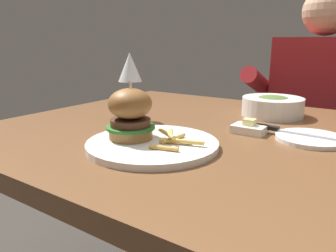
{
  "coord_description": "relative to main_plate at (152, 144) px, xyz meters",
  "views": [
    {
      "loc": [
        0.34,
        -0.74,
        0.96
      ],
      "look_at": [
        -0.05,
        -0.17,
        0.78
      ],
      "focal_mm": 35.0,
      "sensor_mm": 36.0,
      "label": 1
    }
  ],
  "objects": [
    {
      "name": "butter_dish",
      "position": [
        0.13,
        0.23,
        0.0
      ],
      "size": [
        0.08,
        0.06,
        0.04
      ],
      "color": "white",
      "rests_on": "dining_table"
    },
    {
      "name": "main_plate",
      "position": [
        0.0,
        0.0,
        0.0
      ],
      "size": [
        0.28,
        0.28,
        0.01
      ],
      "primitive_type": "cylinder",
      "color": "white",
      "rests_on": "dining_table"
    },
    {
      "name": "table_knife",
      "position": [
        0.22,
        0.25,
        0.01
      ],
      "size": [
        0.21,
        0.03,
        0.01
      ],
      "color": "silver",
      "rests_on": "bread_plate"
    },
    {
      "name": "fries_pile",
      "position": [
        0.05,
        0.01,
        0.02
      ],
      "size": [
        0.12,
        0.11,
        0.02
      ],
      "color": "gold",
      "rests_on": "main_plate"
    },
    {
      "name": "soup_bowl",
      "position": [
        0.11,
        0.46,
        0.02
      ],
      "size": [
        0.18,
        0.18,
        0.06
      ],
      "color": "white",
      "rests_on": "dining_table"
    },
    {
      "name": "diner_person",
      "position": [
        0.16,
        0.95,
        -0.18
      ],
      "size": [
        0.51,
        0.36,
        1.18
      ],
      "color": "#282833",
      "rests_on": "ground"
    },
    {
      "name": "bread_plate",
      "position": [
        0.27,
        0.25,
        -0.0
      ],
      "size": [
        0.16,
        0.16,
        0.01
      ],
      "primitive_type": "cylinder",
      "color": "white",
      "rests_on": "dining_table"
    },
    {
      "name": "wine_glass",
      "position": [
        -0.21,
        0.17,
        0.14
      ],
      "size": [
        0.07,
        0.07,
        0.19
      ],
      "color": "silver",
      "rests_on": "dining_table"
    },
    {
      "name": "dining_table",
      "position": [
        0.07,
        0.2,
        -0.1
      ],
      "size": [
        1.17,
        0.93,
        0.74
      ],
      "color": "brown",
      "rests_on": "ground"
    },
    {
      "name": "burger_sandwich",
      "position": [
        -0.05,
        -0.01,
        0.06
      ],
      "size": [
        0.11,
        0.11,
        0.13
      ],
      "color": "#9E6B38",
      "rests_on": "main_plate"
    }
  ]
}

